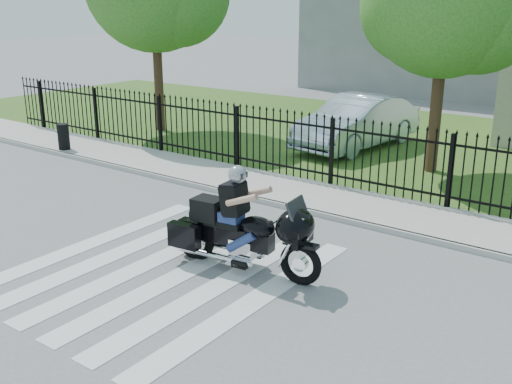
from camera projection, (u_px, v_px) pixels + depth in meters
The scene contains 9 objects.
ground at pixel (164, 269), 10.66m from camera, with size 120.00×120.00×0.00m, color slate.
crosswalk at pixel (164, 269), 10.65m from camera, with size 5.00×5.50×0.01m, color silver, non-canonical shape.
sidewalk at pixel (310, 196), 14.48m from camera, with size 40.00×2.00×0.12m, color #ADAAA3.
curb at pixel (287, 207), 13.71m from camera, with size 40.00×0.12×0.12m, color #ADAAA3.
grass_strip at pixel (419, 144), 19.87m from camera, with size 40.00×12.00×0.02m, color #30571E.
iron_fence at pixel (332, 154), 14.99m from camera, with size 26.00×0.04×1.80m.
motorcycle_rider at pixel (241, 227), 10.44m from camera, with size 2.94×1.11×1.95m.
parked_car at pixel (357, 122), 19.15m from camera, with size 1.74×5.00×1.65m, color #ABBFD7.
litter_bin at pixel (64, 137), 18.59m from camera, with size 0.36×0.36×0.80m, color black.
Camera 1 is at (7.07, -6.87, 4.58)m, focal length 42.00 mm.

